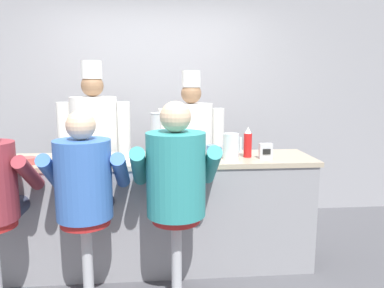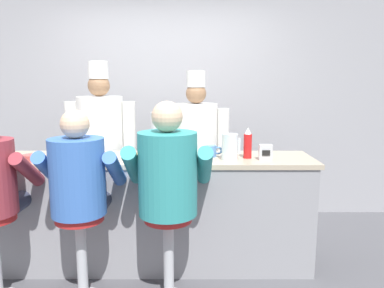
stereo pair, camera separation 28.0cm
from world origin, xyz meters
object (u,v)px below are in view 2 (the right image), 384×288
(ketchup_bottle_red, at_px, (249,144))
(breakfast_plate, at_px, (135,157))
(hot_sauce_bottle_orange, at_px, (183,150))
(cook_in_whites_near, at_px, (102,143))
(mustard_bottle_yellow, at_px, (171,150))
(cook_in_whites_far, at_px, (197,147))
(napkin_dispenser_chrome, at_px, (266,152))
(cereal_bowl, at_px, (32,158))
(coffee_mug_blue, at_px, (213,151))
(diner_seated_teal, at_px, (169,179))
(coffee_mug_white, at_px, (78,152))
(cup_stack_steel, at_px, (157,134))
(water_pitcher_clear, at_px, (231,147))
(diner_seated_blue, at_px, (80,183))

(ketchup_bottle_red, bearing_deg, breakfast_plate, -179.44)
(hot_sauce_bottle_orange, bearing_deg, cook_in_whites_near, 142.43)
(mustard_bottle_yellow, relative_size, cook_in_whites_far, 0.12)
(breakfast_plate, bearing_deg, napkin_dispenser_chrome, -3.32)
(ketchup_bottle_red, height_order, cereal_bowl, ketchup_bottle_red)
(coffee_mug_blue, xyz_separation_m, diner_seated_teal, (-0.34, -0.59, -0.09))
(breakfast_plate, bearing_deg, ketchup_bottle_red, 0.56)
(cook_in_whites_near, bearing_deg, napkin_dispenser_chrome, -24.45)
(napkin_dispenser_chrome, bearing_deg, ketchup_bottle_red, 151.98)
(coffee_mug_white, xyz_separation_m, cup_stack_steel, (0.67, 0.07, 0.14))
(coffee_mug_white, relative_size, cup_stack_steel, 0.36)
(cereal_bowl, bearing_deg, coffee_mug_blue, 7.20)
(water_pitcher_clear, relative_size, napkin_dispenser_chrome, 1.68)
(ketchup_bottle_red, bearing_deg, water_pitcher_clear, -156.18)
(diner_seated_teal, xyz_separation_m, cook_in_whites_far, (0.21, 1.17, 0.02))
(mustard_bottle_yellow, bearing_deg, breakfast_plate, 158.54)
(breakfast_plate, bearing_deg, diner_seated_blue, -121.38)
(mustard_bottle_yellow, bearing_deg, diner_seated_blue, -147.75)
(ketchup_bottle_red, bearing_deg, coffee_mug_blue, 168.30)
(diner_seated_blue, relative_size, cook_in_whites_near, 0.79)
(ketchup_bottle_red, xyz_separation_m, cup_stack_steel, (-0.78, 0.09, 0.07))
(mustard_bottle_yellow, bearing_deg, cook_in_whites_near, 134.69)
(breakfast_plate, distance_m, diner_seated_blue, 0.61)
(ketchup_bottle_red, relative_size, coffee_mug_blue, 1.88)
(water_pitcher_clear, bearing_deg, cook_in_whites_near, 150.73)
(ketchup_bottle_red, distance_m, breakfast_plate, 0.96)
(breakfast_plate, bearing_deg, cook_in_whites_far, 51.23)
(water_pitcher_clear, height_order, cup_stack_steel, cup_stack_steel)
(diner_seated_teal, bearing_deg, coffee_mug_white, 146.00)
(diner_seated_teal, bearing_deg, diner_seated_blue, -179.71)
(breakfast_plate, height_order, coffee_mug_blue, coffee_mug_blue)
(water_pitcher_clear, distance_m, diner_seated_teal, 0.68)
(water_pitcher_clear, relative_size, cook_in_whites_far, 0.13)
(cereal_bowl, height_order, diner_seated_blue, diner_seated_blue)
(water_pitcher_clear, relative_size, cup_stack_steel, 0.57)
(breakfast_plate, xyz_separation_m, napkin_dispenser_chrome, (1.09, -0.06, 0.05))
(cup_stack_steel, bearing_deg, cook_in_whites_far, 57.75)
(mustard_bottle_yellow, distance_m, diner_seated_teal, 0.42)
(diner_seated_teal, bearing_deg, cereal_bowl, 160.78)
(breakfast_plate, bearing_deg, diner_seated_teal, -58.50)
(mustard_bottle_yellow, distance_m, napkin_dispenser_chrome, 0.78)
(diner_seated_teal, bearing_deg, ketchup_bottle_red, 39.36)
(mustard_bottle_yellow, relative_size, water_pitcher_clear, 0.95)
(ketchup_bottle_red, distance_m, cup_stack_steel, 0.79)
(hot_sauce_bottle_orange, bearing_deg, cook_in_whites_far, 79.86)
(napkin_dispenser_chrome, relative_size, cook_in_whites_near, 0.07)
(cook_in_whites_near, bearing_deg, water_pitcher_clear, -29.27)
(coffee_mug_blue, bearing_deg, ketchup_bottle_red, -11.70)
(diner_seated_blue, bearing_deg, water_pitcher_clear, 22.36)
(coffee_mug_white, height_order, cook_in_whites_far, cook_in_whites_far)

